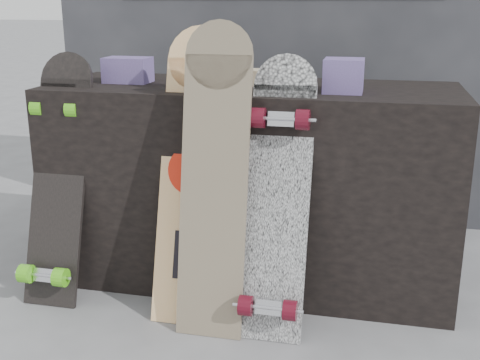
% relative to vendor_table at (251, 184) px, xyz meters
% --- Properties ---
extents(ground, '(60.00, 60.00, 0.00)m').
position_rel_vendor_table_xyz_m(ground, '(0.00, -0.50, -0.40)').
color(ground, slate).
rests_on(ground, ground).
extents(vendor_table, '(1.60, 0.60, 0.80)m').
position_rel_vendor_table_xyz_m(vendor_table, '(0.00, 0.00, 0.00)').
color(vendor_table, black).
rests_on(vendor_table, ground).
extents(booth, '(2.40, 0.22, 2.20)m').
position_rel_vendor_table_xyz_m(booth, '(0.00, 0.85, 0.70)').
color(booth, '#2F3034').
rests_on(booth, ground).
extents(merch_box_purple, '(0.18, 0.12, 0.10)m').
position_rel_vendor_table_xyz_m(merch_box_purple, '(-0.51, -0.02, 0.45)').
color(merch_box_purple, '#593F82').
rests_on(merch_box_purple, vendor_table).
extents(merch_box_small, '(0.14, 0.14, 0.12)m').
position_rel_vendor_table_xyz_m(merch_box_small, '(0.36, -0.09, 0.46)').
color(merch_box_small, '#593F82').
rests_on(merch_box_small, vendor_table).
extents(merch_box_flat, '(0.22, 0.10, 0.06)m').
position_rel_vendor_table_xyz_m(merch_box_flat, '(0.06, 0.03, 0.43)').
color(merch_box_flat, '#D1B78C').
rests_on(merch_box_flat, vendor_table).
extents(longboard_geisha, '(0.24, 0.33, 1.04)m').
position_rel_vendor_table_xyz_m(longboard_geisha, '(-0.15, -0.30, 0.15)').
color(longboard_geisha, beige).
rests_on(longboard_geisha, ground).
extents(longboard_celtic, '(0.23, 0.23, 1.06)m').
position_rel_vendor_table_xyz_m(longboard_celtic, '(-0.04, -0.41, 0.16)').
color(longboard_celtic, tan).
rests_on(longboard_celtic, ground).
extents(longboard_cascadia, '(0.22, 0.37, 0.95)m').
position_rel_vendor_table_xyz_m(longboard_cascadia, '(0.17, -0.37, 0.09)').
color(longboard_cascadia, white).
rests_on(longboard_cascadia, ground).
extents(skateboard_dark, '(0.21, 0.37, 0.93)m').
position_rel_vendor_table_xyz_m(skateboard_dark, '(-0.69, -0.31, 0.08)').
color(skateboard_dark, black).
rests_on(skateboard_dark, ground).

